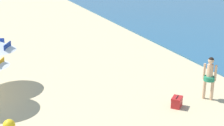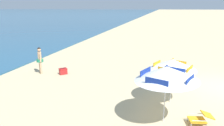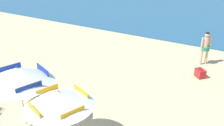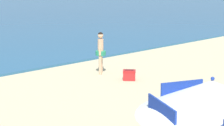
% 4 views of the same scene
% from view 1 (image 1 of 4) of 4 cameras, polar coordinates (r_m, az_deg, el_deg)
% --- Properties ---
extents(person_standing_near_shore, '(0.43, 0.43, 1.77)m').
position_cam_1_polar(person_standing_near_shore, '(13.10, 17.15, -2.12)').
color(person_standing_near_shore, '#D8A87F').
rests_on(person_standing_near_shore, ground).
extents(cooler_box, '(0.60, 0.60, 0.43)m').
position_cam_1_polar(cooler_box, '(12.42, 11.58, -6.90)').
color(cooler_box, red).
rests_on(cooler_box, ground).
extents(beach_ball, '(0.40, 0.40, 0.40)m').
position_cam_1_polar(beach_ball, '(11.13, -18.03, -10.58)').
color(beach_ball, yellow).
rests_on(beach_ball, ground).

